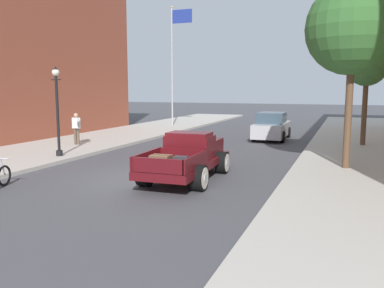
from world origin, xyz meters
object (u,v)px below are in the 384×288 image
object	(u,v)px
hotrod_truck_maroon	(189,156)
pedestrian_sidewalk_left	(76,127)
street_lamp_near	(57,105)
street_tree_second	(367,67)
car_background_silver	(272,127)
flagpole	(175,53)
street_tree_nearest	(353,29)

from	to	relation	value
hotrod_truck_maroon	pedestrian_sidewalk_left	distance (m)	9.39
street_lamp_near	street_tree_second	xyz separation A→B (m)	(12.47, 8.58, 1.76)
pedestrian_sidewalk_left	street_tree_second	bearing A→B (deg)	20.83
hotrod_truck_maroon	car_background_silver	xyz separation A→B (m)	(0.80, 11.61, 0.01)
flagpole	street_tree_second	distance (m)	15.05
hotrod_truck_maroon	car_background_silver	size ratio (longest dim) A/B	1.16
hotrod_truck_maroon	flagpole	size ratio (longest dim) A/B	0.54
car_background_silver	hotrod_truck_maroon	bearing A→B (deg)	-93.94
hotrod_truck_maroon	pedestrian_sidewalk_left	xyz separation A→B (m)	(-8.16, 4.63, 0.33)
car_background_silver	street_tree_second	world-z (taller)	street_tree_second
car_background_silver	street_tree_nearest	distance (m)	10.52
street_lamp_near	street_tree_second	bearing A→B (deg)	34.53
car_background_silver	pedestrian_sidewalk_left	size ratio (longest dim) A/B	2.62
street_tree_nearest	flagpole	bearing A→B (deg)	133.65
street_lamp_near	street_tree_second	size ratio (longest dim) A/B	0.76
hotrod_truck_maroon	pedestrian_sidewalk_left	size ratio (longest dim) A/B	3.02
street_tree_nearest	street_tree_second	xyz separation A→B (m)	(0.78, 6.90, -1.03)
street_tree_second	street_tree_nearest	bearing A→B (deg)	-96.48
car_background_silver	street_lamp_near	distance (m)	12.75
car_background_silver	flagpole	xyz separation A→B (m)	(-8.47, 4.79, 5.00)
hotrod_truck_maroon	street_lamp_near	world-z (taller)	street_lamp_near
flagpole	car_background_silver	bearing A→B (deg)	-29.49
hotrod_truck_maroon	street_lamp_near	size ratio (longest dim) A/B	1.30
pedestrian_sidewalk_left	street_lamp_near	bearing A→B (deg)	-64.83
car_background_silver	flagpole	world-z (taller)	flagpole
car_background_silver	street_lamp_near	size ratio (longest dim) A/B	1.12
street_tree_nearest	street_tree_second	size ratio (longest dim) A/B	1.32
pedestrian_sidewalk_left	street_tree_nearest	world-z (taller)	street_tree_nearest
pedestrian_sidewalk_left	hotrod_truck_maroon	bearing A→B (deg)	-29.57
hotrod_truck_maroon	street_tree_second	bearing A→B (deg)	59.62
hotrod_truck_maroon	street_tree_second	size ratio (longest dim) A/B	0.98
street_tree_nearest	street_tree_second	bearing A→B (deg)	83.52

